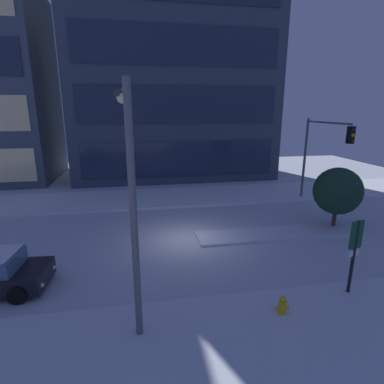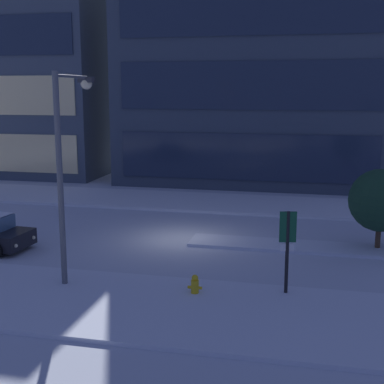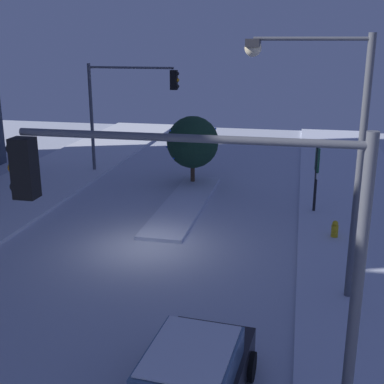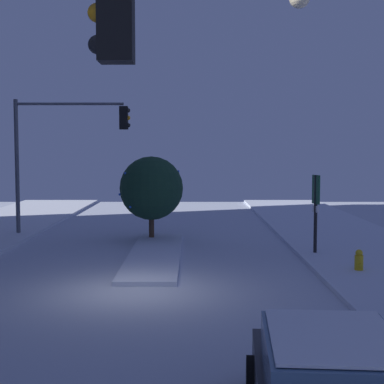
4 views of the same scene
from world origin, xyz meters
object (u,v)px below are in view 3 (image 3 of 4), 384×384
(car_near, at_px, (191,384))
(parking_info_sign, at_px, (316,172))
(traffic_light_corner_far_right, at_px, (126,97))
(street_lamp_arched, at_px, (327,132))
(fire_hydrant, at_px, (335,231))
(decorated_tree_median, at_px, (193,142))
(traffic_light_corner_near_left, at_px, (206,236))

(car_near, height_order, parking_info_sign, parking_info_sign)
(traffic_light_corner_far_right, distance_m, street_lamp_arched, 15.88)
(traffic_light_corner_far_right, relative_size, fire_hydrant, 7.76)
(street_lamp_arched, relative_size, decorated_tree_median, 2.10)
(street_lamp_arched, distance_m, fire_hydrant, 6.50)
(traffic_light_corner_near_left, xyz_separation_m, traffic_light_corner_far_right, (18.87, 7.83, -0.05))
(traffic_light_corner_near_left, distance_m, parking_info_sign, 14.39)
(street_lamp_arched, bearing_deg, car_near, 61.21)
(car_near, relative_size, traffic_light_corner_far_right, 0.75)
(traffic_light_corner_near_left, relative_size, traffic_light_corner_far_right, 1.00)
(fire_hydrant, bearing_deg, street_lamp_arched, 170.39)
(decorated_tree_median, bearing_deg, street_lamp_arched, -151.80)
(car_near, distance_m, traffic_light_corner_near_left, 3.71)
(street_lamp_arched, bearing_deg, traffic_light_corner_near_left, 68.37)
(street_lamp_arched, bearing_deg, parking_info_sign, -94.72)
(parking_info_sign, bearing_deg, decorated_tree_median, -42.24)
(traffic_light_corner_far_right, bearing_deg, traffic_light_corner_near_left, -67.46)
(decorated_tree_median, bearing_deg, traffic_light_corner_near_left, -167.42)
(fire_hydrant, bearing_deg, traffic_light_corner_near_left, 165.69)
(traffic_light_corner_far_right, bearing_deg, car_near, -67.58)
(traffic_light_corner_far_right, height_order, street_lamp_arched, street_lamp_arched)
(decorated_tree_median, bearing_deg, fire_hydrant, -133.71)
(traffic_light_corner_far_right, xyz_separation_m, decorated_tree_median, (-1.31, -3.91, -2.02))
(traffic_light_corner_near_left, relative_size, decorated_tree_median, 1.71)
(traffic_light_corner_near_left, distance_m, decorated_tree_median, 18.11)
(street_lamp_arched, distance_m, parking_info_sign, 8.16)
(car_near, height_order, fire_hydrant, car_near)
(parking_info_sign, xyz_separation_m, decorated_tree_median, (3.52, 6.05, 0.33))
(car_near, bearing_deg, street_lamp_arched, -20.46)
(traffic_light_corner_near_left, bearing_deg, car_near, -65.23)
(traffic_light_corner_far_right, height_order, parking_info_sign, traffic_light_corner_far_right)
(car_near, xyz_separation_m, street_lamp_arched, (5.43, -2.51, 4.12))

